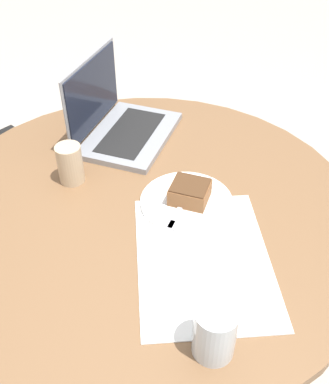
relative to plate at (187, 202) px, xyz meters
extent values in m
plane|color=#B7AD9E|center=(-0.06, 0.10, -0.76)|extent=(12.00, 12.00, 0.00)
cylinder|color=brown|center=(-0.06, 0.10, -0.75)|extent=(0.45, 0.45, 0.02)
cylinder|color=brown|center=(-0.06, 0.10, -0.39)|extent=(0.12, 0.12, 0.70)
cylinder|color=brown|center=(-0.06, 0.10, -0.02)|extent=(1.10, 1.10, 0.03)
cube|color=black|center=(0.36, 1.03, -0.54)|extent=(0.04, 0.04, 0.44)
cube|color=black|center=(0.27, 0.66, -0.54)|extent=(0.04, 0.04, 0.44)
cube|color=white|center=(-0.14, -0.11, 0.00)|extent=(0.49, 0.46, 0.00)
cylinder|color=white|center=(0.00, 0.00, 0.00)|extent=(0.23, 0.23, 0.01)
cube|color=brown|center=(0.01, 0.00, 0.03)|extent=(0.10, 0.11, 0.04)
cube|color=#4D311C|center=(0.01, 0.00, 0.05)|extent=(0.09, 0.10, 0.00)
cube|color=silver|center=(-0.03, 0.00, 0.01)|extent=(0.17, 0.04, 0.00)
cube|color=silver|center=(-0.10, -0.01, 0.01)|extent=(0.03, 0.03, 0.00)
cylinder|color=#C6AD89|center=(-0.06, 0.31, 0.05)|extent=(0.07, 0.07, 0.11)
cylinder|color=silver|center=(-0.33, -0.22, 0.05)|extent=(0.08, 0.08, 0.11)
cube|color=gray|center=(0.19, 0.28, 0.00)|extent=(0.35, 0.27, 0.02)
cube|color=black|center=(0.19, 0.28, 0.01)|extent=(0.28, 0.17, 0.00)
cube|color=gray|center=(0.17, 0.40, 0.12)|extent=(0.31, 0.06, 0.22)
cube|color=black|center=(0.17, 0.39, 0.12)|extent=(0.30, 0.05, 0.20)
camera|label=1|loc=(-0.76, -0.36, 0.75)|focal=42.00mm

